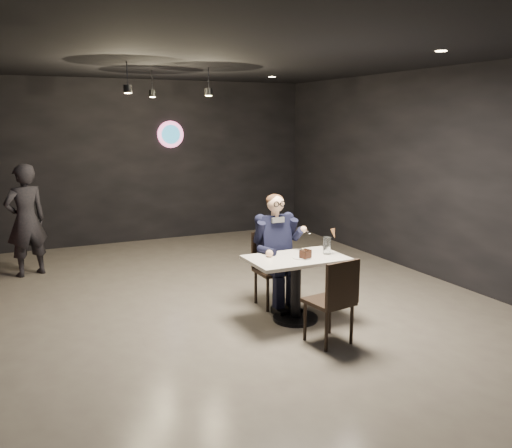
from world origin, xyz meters
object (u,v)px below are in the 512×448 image
chair_far (274,270)px  chair_near (329,300)px  seated_man (274,249)px  sundae_glass (327,246)px  main_table (296,289)px  passerby (26,220)px

chair_far → chair_near: bearing=-90.0°
chair_far → seated_man: (-0.00, 0.00, 0.26)m
seated_man → sundae_glass: 0.71m
sundae_glass → chair_near: bearing=-120.3°
chair_far → seated_man: 0.26m
main_table → passerby: 4.27m
main_table → chair_near: (-0.00, -0.69, 0.09)m
main_table → seated_man: 0.65m
chair_near → chair_far: bearing=81.4°
sundae_glass → passerby: bearing=133.0°
main_table → sundae_glass: size_ratio=5.52×
passerby → chair_near: bearing=103.7°
main_table → seated_man: seated_man is taller
chair_near → seated_man: bearing=81.4°
chair_far → passerby: (-2.69, 2.74, 0.37)m
passerby → sundae_glass: bearing=112.6°
main_table → chair_far: 0.56m
main_table → chair_far: size_ratio=1.20×
main_table → chair_far: (0.00, 0.55, 0.09)m
main_table → seated_man: (-0.00, 0.55, 0.34)m
chair_near → seated_man: 1.27m
chair_far → passerby: bearing=134.5°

